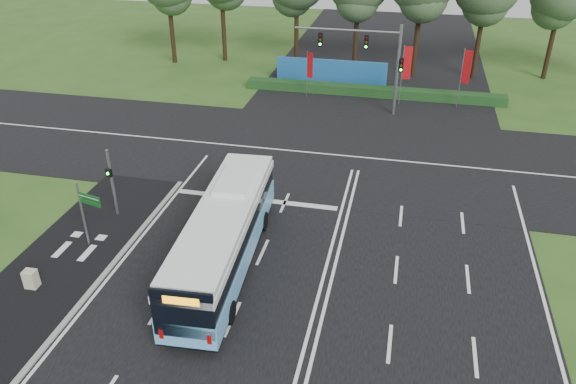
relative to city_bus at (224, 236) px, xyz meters
name	(u,v)px	position (x,y,z in m)	size (l,w,h in m)	color
ground	(328,261)	(4.74, 1.42, -1.74)	(120.00, 120.00, 0.00)	#2F521B
road_main	(328,261)	(4.74, 1.42, -1.72)	(20.00, 120.00, 0.04)	black
road_cross	(356,157)	(4.74, 13.42, -1.72)	(120.00, 14.00, 0.05)	black
bike_path	(63,263)	(-7.76, -1.58, -1.71)	(5.00, 18.00, 0.06)	black
kerb_strip	(109,270)	(-5.36, -1.58, -1.68)	(0.25, 18.00, 0.12)	gray
city_bus	(224,236)	(0.00, 0.00, 0.00)	(3.25, 12.20, 3.46)	#65B2E9
pedestrian_signal	(112,181)	(-7.37, 3.16, 0.42)	(0.37, 0.44, 3.96)	gray
street_sign	(86,208)	(-7.10, 0.12, 0.54)	(1.36, 0.42, 3.59)	gray
utility_cabinet	(31,279)	(-8.11, -3.49, -1.27)	(0.57, 0.47, 0.94)	beige
banner_flag_left	(309,68)	(-0.52, 24.26, 0.89)	(0.55, 0.28, 4.00)	gray
banner_flag_mid	(406,67)	(7.31, 24.25, 1.47)	(0.73, 0.15, 4.95)	gray
banner_flag_right	(465,71)	(11.89, 24.32, 1.44)	(0.67, 0.34, 4.91)	gray
traffic_light_gantry	(375,55)	(4.94, 21.92, 2.92)	(8.41, 0.28, 7.00)	gray
hedge	(373,91)	(4.74, 25.92, -1.34)	(22.00, 1.20, 0.80)	#153B1A
blue_hoarding	(331,72)	(0.74, 28.42, -0.64)	(10.00, 0.30, 2.20)	#1D5DA0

